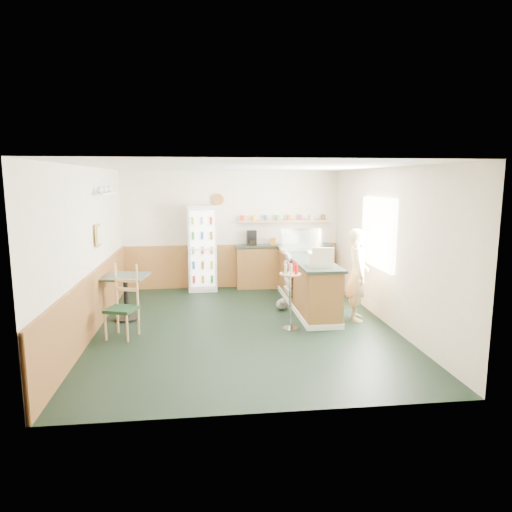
{
  "coord_description": "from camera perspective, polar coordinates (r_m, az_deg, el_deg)",
  "views": [
    {
      "loc": [
        -0.68,
        -7.53,
        2.48
      ],
      "look_at": [
        0.29,
        0.6,
        1.12
      ],
      "focal_mm": 32.0,
      "sensor_mm": 36.0,
      "label": 1
    }
  ],
  "objects": [
    {
      "name": "dog_doorstop",
      "position": [
        8.88,
        3.24,
        -6.0
      ],
      "size": [
        0.21,
        0.27,
        0.25
      ],
      "rotation": [
        0.0,
        0.0,
        0.2
      ],
      "color": "gray",
      "rests_on": "ground"
    },
    {
      "name": "condiment_stand",
      "position": [
        7.62,
        4.3,
        -3.82
      ],
      "size": [
        0.36,
        0.36,
        1.12
      ],
      "rotation": [
        0.0,
        0.0,
        0.11
      ],
      "color": "silver",
      "rests_on": "ground"
    },
    {
      "name": "back_counter",
      "position": [
        10.68,
        3.39,
        -1.01
      ],
      "size": [
        2.24,
        0.42,
        1.69
      ],
      "color": "#A57735",
      "rests_on": "ground"
    },
    {
      "name": "display_case",
      "position": [
        9.49,
        5.6,
        1.92
      ],
      "size": [
        0.84,
        0.44,
        0.48
      ],
      "color": "silver",
      "rests_on": "service_counter"
    },
    {
      "name": "room_envelope",
      "position": [
        8.33,
        -3.65,
        2.82
      ],
      "size": [
        5.04,
        6.02,
        2.72
      ],
      "color": "#EFE1CC",
      "rests_on": "ground"
    },
    {
      "name": "cafe_table",
      "position": [
        8.46,
        -15.98,
        -3.95
      ],
      "size": [
        0.85,
        0.85,
        0.81
      ],
      "rotation": [
        0.0,
        0.0,
        -0.16
      ],
      "color": "black",
      "rests_on": "ground"
    },
    {
      "name": "drinks_fridge",
      "position": [
        10.38,
        -6.72,
        0.99
      ],
      "size": [
        0.64,
        0.54,
        1.94
      ],
      "color": "silver",
      "rests_on": "ground"
    },
    {
      "name": "cafe_chair",
      "position": [
        7.63,
        -16.39,
        -5.18
      ],
      "size": [
        0.55,
        0.55,
        1.16
      ],
      "rotation": [
        0.0,
        0.0,
        -0.34
      ],
      "color": "#15311B",
      "rests_on": "ground"
    },
    {
      "name": "shopkeeper",
      "position": [
        8.3,
        12.56,
        -2.31
      ],
      "size": [
        0.5,
        0.62,
        1.65
      ],
      "primitive_type": "imported",
      "rotation": [
        0.0,
        0.0,
        1.36
      ],
      "color": "tan",
      "rests_on": "ground"
    },
    {
      "name": "cash_register",
      "position": [
        7.99,
        8.01,
        -0.39
      ],
      "size": [
        0.47,
        0.49,
        0.24
      ],
      "primitive_type": "cube",
      "rotation": [
        0.0,
        0.0,
        -0.14
      ],
      "color": "beige",
      "rests_on": "service_counter"
    },
    {
      "name": "ground",
      "position": [
        7.96,
        -1.59,
        -8.73
      ],
      "size": [
        6.0,
        6.0,
        0.0
      ],
      "primitive_type": "plane",
      "color": "black",
      "rests_on": "ground"
    },
    {
      "name": "newspaper_rack",
      "position": [
        9.01,
        4.05,
        -2.3
      ],
      "size": [
        0.09,
        0.42,
        0.85
      ],
      "color": "black",
      "rests_on": "ground"
    },
    {
      "name": "service_counter",
      "position": [
        9.07,
        6.32,
        -3.49
      ],
      "size": [
        0.68,
        3.01,
        1.01
      ],
      "color": "#A57735",
      "rests_on": "ground"
    }
  ]
}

